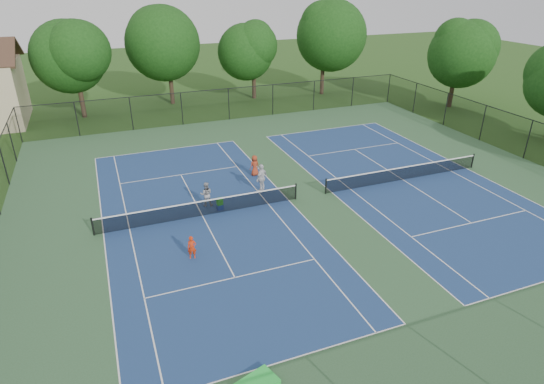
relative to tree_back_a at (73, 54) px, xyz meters
name	(u,v)px	position (x,y,z in m)	size (l,w,h in m)	color
ground	(311,196)	(13.00, -24.00, -6.04)	(140.00, 140.00, 0.00)	#234716
court_pad	(311,196)	(13.00, -24.00, -6.03)	(36.00, 36.00, 0.01)	#2F5430
tennis_court_left	(202,214)	(6.00, -24.00, -5.94)	(12.00, 23.83, 1.07)	navy
tennis_court_right	(403,179)	(20.00, -24.00, -5.94)	(12.00, 23.83, 1.07)	navy
perimeter_fence	(312,173)	(13.00, -24.00, -4.44)	(36.08, 36.08, 3.02)	black
tree_back_a	(73,54)	(0.00, 0.00, 0.00)	(6.80, 6.80, 9.15)	#2D2116
tree_back_b	(167,40)	(9.00, 2.00, 0.56)	(7.60, 7.60, 10.03)	#2D2116
tree_back_c	(253,48)	(18.00, 1.00, -0.56)	(6.00, 6.00, 8.40)	#2D2116
tree_back_d	(324,33)	(26.00, 0.00, 0.79)	(7.80, 7.80, 10.37)	#2D2116
tree_side_e	(459,50)	(36.00, -10.00, -0.23)	(6.60, 6.60, 8.87)	#2D2116
child_player	(192,248)	(4.53, -28.07, -5.43)	(0.44, 0.29, 1.21)	red
instructor	(206,194)	(6.57, -22.82, -5.27)	(0.75, 0.58, 1.54)	#969699
bystander_a	(262,178)	(10.37, -22.17, -5.08)	(1.12, 0.47, 1.91)	silver
bystander_c	(255,166)	(10.82, -19.54, -5.30)	(0.72, 0.47, 1.47)	#9C351C
ball_crate	(220,207)	(7.18, -23.60, -5.88)	(0.36, 0.28, 0.32)	#163599
ball_hopper	(220,202)	(7.18, -23.60, -5.51)	(0.34, 0.27, 0.41)	green
green_tarp	(256,384)	(4.86, -36.58, -5.93)	(1.44, 0.90, 0.20)	green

